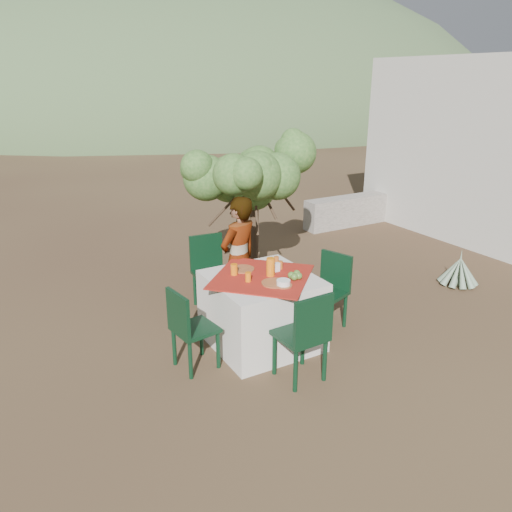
{
  "coord_description": "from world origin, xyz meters",
  "views": [
    {
      "loc": [
        -2.82,
        -3.72,
        2.67
      ],
      "look_at": [
        -0.31,
        0.73,
        0.83
      ],
      "focal_mm": 35.0,
      "sensor_mm": 36.0,
      "label": 1
    }
  ],
  "objects_px": {
    "chair_left": "(188,326)",
    "agave": "(459,272)",
    "chair_far": "(209,268)",
    "chair_right": "(330,287)",
    "shrub_tree": "(256,182)",
    "person": "(239,259)",
    "chair_near": "(305,334)",
    "juice_pitcher": "(271,267)",
    "table": "(262,310)"
  },
  "relations": [
    {
      "from": "chair_left",
      "to": "agave",
      "type": "xyz_separation_m",
      "value": [
        3.97,
        0.15,
        -0.27
      ]
    },
    {
      "from": "chair_far",
      "to": "chair_right",
      "type": "height_order",
      "value": "chair_far"
    },
    {
      "from": "agave",
      "to": "shrub_tree",
      "type": "bearing_deg",
      "value": 150.1
    },
    {
      "from": "chair_right",
      "to": "person",
      "type": "bearing_deg",
      "value": -150.2
    },
    {
      "from": "chair_right",
      "to": "shrub_tree",
      "type": "distance_m",
      "value": 1.73
    },
    {
      "from": "chair_near",
      "to": "person",
      "type": "xyz_separation_m",
      "value": [
        0.09,
        1.46,
        0.23
      ]
    },
    {
      "from": "chair_right",
      "to": "agave",
      "type": "xyz_separation_m",
      "value": [
        2.26,
        0.08,
        -0.28
      ]
    },
    {
      "from": "chair_far",
      "to": "shrub_tree",
      "type": "bearing_deg",
      "value": 26.42
    },
    {
      "from": "chair_far",
      "to": "juice_pitcher",
      "type": "bearing_deg",
      "value": -75.8
    },
    {
      "from": "shrub_tree",
      "to": "agave",
      "type": "bearing_deg",
      "value": -29.9
    },
    {
      "from": "chair_far",
      "to": "shrub_tree",
      "type": "relative_size",
      "value": 0.5
    },
    {
      "from": "agave",
      "to": "juice_pitcher",
      "type": "height_order",
      "value": "juice_pitcher"
    },
    {
      "from": "chair_near",
      "to": "shrub_tree",
      "type": "distance_m",
      "value": 2.53
    },
    {
      "from": "table",
      "to": "agave",
      "type": "bearing_deg",
      "value": 1.0
    },
    {
      "from": "table",
      "to": "chair_far",
      "type": "xyz_separation_m",
      "value": [
        -0.09,
        1.11,
        0.11
      ]
    },
    {
      "from": "shrub_tree",
      "to": "table",
      "type": "bearing_deg",
      "value": -117.27
    },
    {
      "from": "shrub_tree",
      "to": "chair_left",
      "type": "bearing_deg",
      "value": -136.24
    },
    {
      "from": "chair_near",
      "to": "agave",
      "type": "relative_size",
      "value": 1.61
    },
    {
      "from": "agave",
      "to": "juice_pitcher",
      "type": "xyz_separation_m",
      "value": [
        -3.03,
        -0.08,
        0.67
      ]
    },
    {
      "from": "chair_near",
      "to": "person",
      "type": "height_order",
      "value": "person"
    },
    {
      "from": "chair_far",
      "to": "person",
      "type": "relative_size",
      "value": 0.61
    },
    {
      "from": "chair_right",
      "to": "shrub_tree",
      "type": "xyz_separation_m",
      "value": [
        -0.13,
        1.45,
        0.94
      ]
    },
    {
      "from": "person",
      "to": "juice_pitcher",
      "type": "relative_size",
      "value": 7.66
    },
    {
      "from": "chair_right",
      "to": "shrub_tree",
      "type": "relative_size",
      "value": 0.47
    },
    {
      "from": "chair_right",
      "to": "person",
      "type": "relative_size",
      "value": 0.58
    },
    {
      "from": "chair_right",
      "to": "agave",
      "type": "distance_m",
      "value": 2.28
    },
    {
      "from": "chair_left",
      "to": "agave",
      "type": "height_order",
      "value": "chair_left"
    },
    {
      "from": "table",
      "to": "agave",
      "type": "xyz_separation_m",
      "value": [
        3.12,
        0.05,
        -0.19
      ]
    },
    {
      "from": "table",
      "to": "chair_near",
      "type": "bearing_deg",
      "value": -91.1
    },
    {
      "from": "agave",
      "to": "chair_right",
      "type": "bearing_deg",
      "value": -177.89
    },
    {
      "from": "chair_near",
      "to": "chair_right",
      "type": "height_order",
      "value": "chair_near"
    },
    {
      "from": "person",
      "to": "shrub_tree",
      "type": "relative_size",
      "value": 0.81
    },
    {
      "from": "chair_left",
      "to": "person",
      "type": "distance_m",
      "value": 1.22
    },
    {
      "from": "chair_left",
      "to": "chair_right",
      "type": "relative_size",
      "value": 0.97
    },
    {
      "from": "juice_pitcher",
      "to": "chair_left",
      "type": "bearing_deg",
      "value": -176.0
    },
    {
      "from": "table",
      "to": "chair_far",
      "type": "height_order",
      "value": "chair_far"
    },
    {
      "from": "chair_near",
      "to": "juice_pitcher",
      "type": "height_order",
      "value": "juice_pitcher"
    },
    {
      "from": "chair_far",
      "to": "person",
      "type": "height_order",
      "value": "person"
    },
    {
      "from": "table",
      "to": "chair_near",
      "type": "distance_m",
      "value": 0.82
    },
    {
      "from": "chair_left",
      "to": "person",
      "type": "bearing_deg",
      "value": -59.31
    },
    {
      "from": "chair_left",
      "to": "chair_right",
      "type": "xyz_separation_m",
      "value": [
        1.71,
        0.07,
        0.01
      ]
    },
    {
      "from": "juice_pitcher",
      "to": "agave",
      "type": "bearing_deg",
      "value": 1.58
    },
    {
      "from": "person",
      "to": "shrub_tree",
      "type": "xyz_separation_m",
      "value": [
        0.66,
        0.78,
        0.68
      ]
    },
    {
      "from": "agave",
      "to": "chair_far",
      "type": "bearing_deg",
      "value": 161.7
    },
    {
      "from": "chair_far",
      "to": "table",
      "type": "bearing_deg",
      "value": -79.84
    },
    {
      "from": "chair_near",
      "to": "shrub_tree",
      "type": "xyz_separation_m",
      "value": [
        0.75,
        2.23,
        0.91
      ]
    },
    {
      "from": "chair_near",
      "to": "chair_right",
      "type": "xyz_separation_m",
      "value": [
        0.88,
        0.78,
        -0.03
      ]
    },
    {
      "from": "chair_left",
      "to": "shrub_tree",
      "type": "bearing_deg",
      "value": -54.28
    },
    {
      "from": "chair_far",
      "to": "chair_right",
      "type": "bearing_deg",
      "value": -44.61
    },
    {
      "from": "chair_near",
      "to": "chair_right",
      "type": "distance_m",
      "value": 1.17
    }
  ]
}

